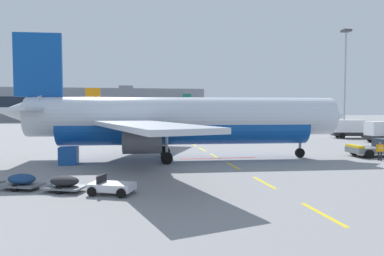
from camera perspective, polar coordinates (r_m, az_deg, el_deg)
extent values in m
plane|color=gray|center=(61.81, 19.99, -1.78)|extent=(400.00, 400.00, 0.00)
cube|color=yellow|center=(18.66, 20.23, -12.84)|extent=(0.24, 4.00, 0.01)
cube|color=yellow|center=(25.16, 11.46, -8.57)|extent=(0.24, 4.00, 0.01)
cube|color=yellow|center=(31.77, 6.65, -6.09)|extent=(0.24, 4.00, 0.01)
cube|color=yellow|center=(38.35, 3.62, -4.49)|extent=(0.24, 4.00, 0.01)
cube|color=yellow|center=(44.37, 1.66, -3.45)|extent=(0.24, 4.00, 0.01)
cube|color=yellow|center=(50.05, 0.27, -2.70)|extent=(0.24, 4.00, 0.01)
cube|color=yellow|center=(57.02, -1.06, -1.99)|extent=(0.24, 4.00, 0.01)
cube|color=yellow|center=(64.15, -2.11, -1.42)|extent=(0.24, 4.00, 0.01)
cube|color=yellow|center=(70.03, -2.81, -1.04)|extent=(0.24, 4.00, 0.01)
cube|color=yellow|center=(75.88, -3.40, -0.72)|extent=(0.24, 4.00, 0.01)
cube|color=yellow|center=(82.09, -3.94, -0.43)|extent=(0.24, 4.00, 0.01)
cube|color=yellow|center=(88.75, -4.43, -0.17)|extent=(0.24, 4.00, 0.01)
cube|color=yellow|center=(94.32, -4.78, 0.02)|extent=(0.24, 4.00, 0.01)
cube|color=yellow|center=(99.99, -5.10, 0.19)|extent=(0.24, 4.00, 0.01)
cube|color=#B21414|center=(36.65, 4.29, -4.85)|extent=(8.00, 0.40, 0.01)
cylinder|color=silver|center=(35.31, -1.03, 1.86)|extent=(30.29, 5.94, 3.80)
cylinder|color=#0F479E|center=(35.35, -1.03, 0.17)|extent=(24.69, 5.23, 3.50)
cone|color=silver|center=(39.64, 21.20, 1.79)|extent=(3.76, 3.96, 3.72)
cone|color=silver|center=(37.31, -25.91, 2.34)|extent=(4.42, 3.52, 3.23)
cube|color=#192333|center=(39.16, 19.85, 2.77)|extent=(1.80, 2.96, 0.60)
cube|color=#0F479E|center=(36.99, -23.49, 9.26)|extent=(4.41, 0.67, 6.00)
cube|color=silver|center=(40.02, -22.96, 2.85)|extent=(3.65, 6.61, 0.24)
cube|color=silver|center=(33.94, -26.06, 2.78)|extent=(3.65, 6.61, 0.24)
cube|color=#B7BCC6|center=(43.68, -7.26, 1.45)|extent=(11.15, 17.51, 0.36)
cube|color=#B7BCC6|center=(26.69, -7.86, 0.41)|extent=(9.09, 17.66, 0.36)
cylinder|color=#4C4F54|center=(40.75, -7.53, -0.71)|extent=(3.34, 2.32, 2.10)
cylinder|color=black|center=(40.75, -5.28, -0.70)|extent=(0.25, 1.79, 1.79)
cylinder|color=#4C4F54|center=(29.79, -7.97, -2.11)|extent=(3.34, 2.32, 2.10)
cylinder|color=black|center=(29.78, -4.89, -2.09)|extent=(0.25, 1.79, 1.79)
cylinder|color=gray|center=(38.42, 16.95, -1.87)|extent=(0.28, 0.28, 2.67)
cylinder|color=black|center=(38.55, 16.92, -3.84)|extent=(1.01, 0.35, 0.99)
cylinder|color=gray|center=(37.91, -4.40, -1.76)|extent=(0.28, 0.28, 2.61)
cylinder|color=black|center=(38.39, -4.41, -3.66)|extent=(1.12, 0.43, 1.10)
cylinder|color=black|center=(37.70, -4.37, -3.79)|extent=(1.12, 0.43, 1.10)
cylinder|color=gray|center=(32.74, -4.09, -2.54)|extent=(0.28, 0.28, 2.61)
cylinder|color=black|center=(33.24, -4.11, -4.72)|extent=(1.12, 0.43, 1.10)
cylinder|color=black|center=(32.54, -4.06, -4.88)|extent=(1.12, 0.43, 1.10)
cube|color=slate|center=(42.71, 27.73, -3.12)|extent=(6.21, 3.28, 0.60)
cube|color=yellow|center=(41.27, 24.68, -2.67)|extent=(0.90, 2.57, 0.24)
cylinder|color=black|center=(40.53, 26.54, -3.77)|extent=(0.93, 0.47, 0.90)
cylinder|color=black|center=(42.90, 24.54, -3.35)|extent=(0.93, 0.47, 0.90)
cylinder|color=silver|center=(109.27, 2.93, 2.17)|extent=(19.73, 16.65, 2.90)
cylinder|color=#0F604C|center=(109.29, 2.92, 1.75)|extent=(16.25, 13.79, 2.67)
cone|color=silver|center=(118.54, 6.34, 2.23)|extent=(3.86, 3.89, 2.84)
cone|color=silver|center=(100.05, -1.31, 2.29)|extent=(4.04, 3.93, 2.47)
cube|color=#192333|center=(117.88, 6.12, 2.47)|extent=(2.31, 2.46, 0.46)
cube|color=#0F604C|center=(101.05, -0.80, 4.22)|extent=(2.79, 2.32, 4.58)
cube|color=silver|center=(102.29, -2.02, 2.43)|extent=(4.96, 5.34, 0.18)
cube|color=silver|center=(99.03, 0.05, 2.41)|extent=(4.96, 5.34, 0.18)
cube|color=#B7BCC6|center=(111.09, -0.68, 2.00)|extent=(7.78, 13.46, 0.27)
cube|color=#B7BCC6|center=(102.95, 4.74, 1.90)|extent=(12.95, 9.98, 0.27)
cylinder|color=#4C4F54|center=(109.52, 0.18, 1.41)|extent=(2.91, 2.78, 1.60)
cylinder|color=black|center=(110.45, 0.59, 1.42)|extent=(0.92, 1.12, 1.36)
cylinder|color=#4C4F54|center=(104.25, 3.68, 1.31)|extent=(2.91, 2.78, 1.60)
cylinder|color=black|center=(105.23, 4.08, 1.33)|extent=(0.92, 1.12, 1.36)
cylinder|color=gray|center=(116.61, 5.67, 1.29)|extent=(0.21, 0.21, 2.03)
cylinder|color=black|center=(116.65, 5.66, 0.79)|extent=(0.72, 0.64, 0.76)
cylinder|color=gray|center=(109.36, 1.61, 1.20)|extent=(0.21, 0.21, 1.99)
cylinder|color=black|center=(109.57, 1.50, 0.68)|extent=(0.82, 0.73, 0.84)
cylinder|color=black|center=(109.23, 1.72, 0.67)|extent=(0.82, 0.73, 0.84)
cylinder|color=gray|center=(106.89, 3.26, 1.15)|extent=(0.21, 0.21, 1.99)
cylinder|color=black|center=(107.10, 3.14, 0.62)|extent=(0.82, 0.73, 0.84)
cylinder|color=black|center=(106.77, 3.37, 0.61)|extent=(0.82, 0.73, 0.84)
cylinder|color=white|center=(78.54, -8.25, 1.88)|extent=(23.47, 11.51, 3.03)
cylinder|color=orange|center=(78.57, -8.25, 1.27)|extent=(19.22, 9.67, 2.79)
cone|color=white|center=(75.48, 0.39, 1.86)|extent=(3.68, 3.78, 2.97)
cone|color=white|center=(83.48, -16.43, 2.12)|extent=(4.05, 3.61, 2.58)
cube|color=#192333|center=(75.63, -0.23, 2.27)|extent=(2.01, 2.58, 0.48)
cube|color=orange|center=(82.88, -15.61, 4.56)|extent=(3.37, 1.54, 4.78)
cube|color=white|center=(85.39, -15.15, 2.31)|extent=(4.23, 5.68, 0.19)
cube|color=white|center=(80.83, -16.73, 2.24)|extent=(4.23, 5.68, 0.19)
cube|color=#B7BCC6|center=(85.99, -8.77, 1.73)|extent=(11.71, 12.79, 0.29)
cube|color=#B7BCC6|center=(73.37, -12.32, 1.46)|extent=(4.28, 13.67, 0.29)
cylinder|color=#4C4F54|center=(83.82, -9.39, 0.90)|extent=(2.98, 2.48, 1.67)
cylinder|color=black|center=(83.39, -8.57, 0.89)|extent=(0.60, 1.36, 1.42)
cylinder|color=#4C4F54|center=(75.66, -11.68, 0.64)|extent=(2.98, 2.48, 1.67)
cylinder|color=black|center=(75.18, -10.78, 0.63)|extent=(0.60, 1.36, 1.42)
cylinder|color=gray|center=(76.05, -1.47, 0.39)|extent=(0.22, 0.22, 2.12)
cylinder|color=black|center=(76.10, -1.47, -0.41)|extent=(0.82, 0.49, 0.79)
cylinder|color=gray|center=(81.09, -8.83, 0.54)|extent=(0.22, 0.22, 2.08)
cylinder|color=black|center=(81.41, -8.76, -0.19)|extent=(0.92, 0.58, 0.88)
cylinder|color=black|center=(80.88, -8.89, -0.21)|extent=(0.92, 0.58, 0.88)
cylinder|color=gray|center=(77.20, -9.86, 0.40)|extent=(0.22, 0.22, 2.08)
cylinder|color=black|center=(77.52, -9.78, -0.36)|extent=(0.92, 0.58, 0.88)
cylinder|color=black|center=(77.00, -9.93, -0.38)|extent=(0.92, 0.58, 0.88)
cube|color=black|center=(67.25, 24.45, -0.86)|extent=(7.38, 4.10, 0.60)
cube|color=maroon|center=(68.04, 26.29, -0.14)|extent=(2.89, 2.83, 1.10)
cube|color=#192333|center=(68.47, 27.19, -0.06)|extent=(0.54, 1.87, 0.64)
cube|color=silver|center=(66.85, 23.69, 0.29)|extent=(5.21, 3.53, 2.10)
cylinder|color=black|center=(69.19, 25.84, -1.01)|extent=(1.00, 0.51, 0.96)
cylinder|color=black|center=(66.97, 26.60, -1.15)|extent=(1.00, 0.51, 0.96)
cylinder|color=black|center=(67.67, 22.31, -1.01)|extent=(1.00, 0.51, 0.96)
cylinder|color=black|center=(65.40, 22.96, -1.16)|extent=(1.00, 0.51, 0.96)
cube|color=silver|center=(60.80, 28.31, -0.07)|extent=(4.86, 2.60, 2.10)
cylinder|color=black|center=(61.14, 26.66, -1.53)|extent=(0.97, 0.32, 0.96)
cylinder|color=black|center=(59.19, 27.97, -1.70)|extent=(0.97, 0.32, 0.96)
cube|color=silver|center=(21.82, -12.75, -9.17)|extent=(2.94, 2.30, 0.44)
cube|color=black|center=(22.02, -14.31, -8.01)|extent=(0.55, 1.08, 0.56)
cylinder|color=black|center=(22.12, -9.80, -9.44)|extent=(0.59, 0.38, 0.56)
cylinder|color=black|center=(20.87, -11.28, -10.22)|extent=(0.59, 0.38, 0.56)
cylinder|color=black|center=(22.86, -14.08, -9.08)|extent=(0.59, 0.38, 0.56)
cylinder|color=black|center=(21.65, -15.76, -9.80)|extent=(0.59, 0.38, 0.56)
cube|color=slate|center=(23.32, -19.74, -8.93)|extent=(2.79, 2.31, 0.12)
ellipsoid|color=black|center=(23.24, -19.76, -8.01)|extent=(2.15, 1.81, 0.64)
cylinder|color=black|center=(23.89, -18.87, -8.77)|extent=(0.46, 0.30, 0.44)
cylinder|color=black|center=(22.78, -20.66, -9.39)|extent=(0.46, 0.30, 0.44)
cube|color=slate|center=(25.02, -25.63, -8.24)|extent=(2.79, 2.31, 0.12)
ellipsoid|color=navy|center=(24.95, -25.65, -7.38)|extent=(2.15, 1.81, 0.64)
cylinder|color=black|center=(25.56, -24.69, -8.12)|extent=(0.46, 0.30, 0.44)
cylinder|color=black|center=(24.52, -26.61, -8.63)|extent=(0.46, 0.30, 0.44)
cylinder|color=#232328|center=(39.40, 27.74, -3.99)|extent=(0.16, 0.16, 0.89)
cylinder|color=#232328|center=(39.34, 28.08, -4.01)|extent=(0.16, 0.16, 0.89)
cube|color=orange|center=(39.29, 27.94, -2.88)|extent=(0.55, 0.33, 0.67)
cube|color=silver|center=(39.28, 27.94, -2.83)|extent=(0.56, 0.34, 0.06)
sphere|color=#8C664C|center=(39.24, 27.96, -2.22)|extent=(0.24, 0.24, 0.24)
cylinder|color=orange|center=(39.19, 27.51, -2.83)|extent=(0.09, 0.09, 0.60)
cylinder|color=orange|center=(39.38, 28.37, -2.83)|extent=(0.09, 0.09, 0.60)
cube|color=#194C9E|center=(34.27, -19.18, -4.22)|extent=(1.63, 1.59, 1.60)
cube|color=silver|center=(34.27, -19.18, -4.22)|extent=(1.62, 0.07, 1.36)
cylinder|color=slate|center=(87.43, 23.19, -0.27)|extent=(0.70, 0.70, 0.60)
cylinder|color=#9EA0A5|center=(87.51, 23.34, 6.81)|extent=(0.36, 0.36, 22.21)
cube|color=#3F3F44|center=(89.01, 23.51, 14.12)|extent=(1.80, 1.80, 0.50)
cube|color=gray|center=(156.98, -15.59, 3.58)|extent=(91.85, 21.92, 13.34)
cube|color=#192333|center=(146.01, -15.98, 3.88)|extent=(84.51, 0.12, 4.80)
cube|color=gray|center=(156.60, -10.57, 6.38)|extent=(6.00, 5.00, 1.60)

